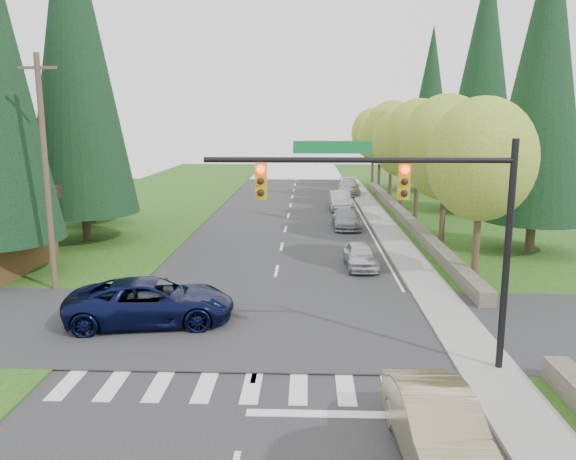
# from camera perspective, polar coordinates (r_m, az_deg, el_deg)

# --- Properties ---
(ground) EXTENTS (120.00, 120.00, 0.00)m
(ground) POSITION_cam_1_polar(r_m,az_deg,el_deg) (13.45, -5.15, -21.73)
(ground) COLOR #28282B
(ground) RESTS_ON ground
(grass_east) EXTENTS (14.00, 110.00, 0.06)m
(grass_east) POSITION_cam_1_polar(r_m,az_deg,el_deg) (34.04, 21.71, -2.07)
(grass_east) COLOR #164813
(grass_east) RESTS_ON ground
(grass_west) EXTENTS (14.00, 110.00, 0.06)m
(grass_west) POSITION_cam_1_polar(r_m,az_deg,el_deg) (35.18, -22.40, -1.71)
(grass_west) COLOR #164813
(grass_west) RESTS_ON ground
(cross_street) EXTENTS (120.00, 8.00, 0.10)m
(cross_street) POSITION_cam_1_polar(r_m,az_deg,el_deg) (20.60, -2.36, -9.65)
(cross_street) COLOR #28282B
(cross_street) RESTS_ON ground
(sidewalk_east) EXTENTS (1.80, 80.00, 0.13)m
(sidewalk_east) POSITION_cam_1_polar(r_m,az_deg,el_deg) (34.41, 10.99, -1.28)
(sidewalk_east) COLOR gray
(sidewalk_east) RESTS_ON ground
(curb_east) EXTENTS (0.20, 80.00, 0.13)m
(curb_east) POSITION_cam_1_polar(r_m,az_deg,el_deg) (34.29, 9.59, -1.28)
(curb_east) COLOR gray
(curb_east) RESTS_ON ground
(stone_wall_north) EXTENTS (0.70, 40.00, 0.70)m
(stone_wall_north) POSITION_cam_1_polar(r_m,az_deg,el_deg) (42.39, 11.63, 1.38)
(stone_wall_north) COLOR #4C4438
(stone_wall_north) RESTS_ON ground
(traffic_signal) EXTENTS (8.70, 0.37, 6.80)m
(traffic_signal) POSITION_cam_1_polar(r_m,az_deg,el_deg) (16.13, 12.20, 2.63)
(traffic_signal) COLOR black
(traffic_signal) RESTS_ON ground
(utility_pole) EXTENTS (1.60, 0.24, 10.00)m
(utility_pole) POSITION_cam_1_polar(r_m,az_deg,el_deg) (25.79, -23.38, 5.38)
(utility_pole) COLOR #473828
(utility_pole) RESTS_ON ground
(decid_tree_0) EXTENTS (4.80, 4.80, 8.37)m
(decid_tree_0) POSITION_cam_1_polar(r_m,az_deg,el_deg) (26.41, 19.08, 6.78)
(decid_tree_0) COLOR #38281C
(decid_tree_0) RESTS_ON ground
(decid_tree_1) EXTENTS (5.20, 5.20, 8.80)m
(decid_tree_1) POSITION_cam_1_polar(r_m,az_deg,el_deg) (33.18, 15.76, 8.06)
(decid_tree_1) COLOR #38281C
(decid_tree_1) RESTS_ON ground
(decid_tree_2) EXTENTS (5.00, 5.00, 8.82)m
(decid_tree_2) POSITION_cam_1_polar(r_m,az_deg,el_deg) (39.97, 13.13, 8.80)
(decid_tree_2) COLOR #38281C
(decid_tree_2) RESTS_ON ground
(decid_tree_3) EXTENTS (5.00, 5.00, 8.55)m
(decid_tree_3) POSITION_cam_1_polar(r_m,az_deg,el_deg) (46.88, 11.61, 8.82)
(decid_tree_3) COLOR #38281C
(decid_tree_3) RESTS_ON ground
(decid_tree_4) EXTENTS (5.40, 5.40, 9.18)m
(decid_tree_4) POSITION_cam_1_polar(r_m,az_deg,el_deg) (53.80, 10.51, 9.53)
(decid_tree_4) COLOR #38281C
(decid_tree_4) RESTS_ON ground
(decid_tree_5) EXTENTS (4.80, 4.80, 8.30)m
(decid_tree_5) POSITION_cam_1_polar(r_m,az_deg,el_deg) (60.72, 9.34, 9.22)
(decid_tree_5) COLOR #38281C
(decid_tree_5) RESTS_ON ground
(decid_tree_6) EXTENTS (5.20, 5.20, 8.86)m
(decid_tree_6) POSITION_cam_1_polar(r_m,az_deg,el_deg) (67.67, 8.69, 9.68)
(decid_tree_6) COLOR #38281C
(decid_tree_6) RESTS_ON ground
(conifer_w_c) EXTENTS (6.46, 6.46, 20.80)m
(conifer_w_c) POSITION_cam_1_polar(r_m,az_deg,el_deg) (36.09, -20.89, 16.71)
(conifer_w_c) COLOR #38281C
(conifer_w_c) RESTS_ON ground
(conifer_w_e) EXTENTS (5.78, 5.78, 18.80)m
(conifer_w_e) POSITION_cam_1_polar(r_m,az_deg,el_deg) (42.29, -20.16, 14.45)
(conifer_w_e) COLOR #38281C
(conifer_w_e) RESTS_ON ground
(conifer_e_a) EXTENTS (5.44, 5.44, 17.80)m
(conifer_e_a) POSITION_cam_1_polar(r_m,az_deg,el_deg) (33.71, 24.57, 14.33)
(conifer_e_a) COLOR #38281C
(conifer_e_a) RESTS_ON ground
(conifer_e_b) EXTENTS (6.12, 6.12, 19.80)m
(conifer_e_b) POSITION_cam_1_polar(r_m,az_deg,el_deg) (47.32, 19.24, 14.68)
(conifer_e_b) COLOR #38281C
(conifer_e_b) RESTS_ON ground
(conifer_e_c) EXTENTS (5.10, 5.10, 16.80)m
(conifer_e_c) POSITION_cam_1_polar(r_m,az_deg,el_deg) (60.55, 14.29, 12.58)
(conifer_e_c) COLOR #38281C
(conifer_e_c) RESTS_ON ground
(sedan_champagne) EXTENTS (1.90, 4.70, 1.52)m
(sedan_champagne) POSITION_cam_1_polar(r_m,az_deg,el_deg) (13.21, 15.00, -18.89)
(sedan_champagne) COLOR tan
(sedan_champagne) RESTS_ON ground
(suv_navy) EXTENTS (6.32, 3.64, 1.66)m
(suv_navy) POSITION_cam_1_polar(r_m,az_deg,el_deg) (21.10, -13.72, -7.08)
(suv_navy) COLOR black
(suv_navy) RESTS_ON ground
(parked_car_a) EXTENTS (1.65, 3.82, 1.28)m
(parked_car_a) POSITION_cam_1_polar(r_m,az_deg,el_deg) (28.45, 7.39, -2.55)
(parked_car_a) COLOR silver
(parked_car_a) RESTS_ON ground
(parked_car_b) EXTENTS (1.88, 4.53, 1.31)m
(parked_car_b) POSITION_cam_1_polar(r_m,az_deg,el_deg) (38.94, 5.96, 1.16)
(parked_car_b) COLOR gray
(parked_car_b) RESTS_ON ground
(parked_car_c) EXTENTS (1.76, 4.74, 1.55)m
(parked_car_c) POSITION_cam_1_polar(r_m,az_deg,el_deg) (46.62, 5.33, 2.95)
(parked_car_c) COLOR #ABABB0
(parked_car_c) RESTS_ON ground
(parked_car_d) EXTENTS (1.72, 4.09, 1.38)m
(parked_car_d) POSITION_cam_1_polar(r_m,az_deg,el_deg) (49.28, 5.26, 3.28)
(parked_car_d) COLOR silver
(parked_car_d) RESTS_ON ground
(parked_car_e) EXTENTS (2.33, 5.35, 1.53)m
(parked_car_e) POSITION_cam_1_polar(r_m,az_deg,el_deg) (56.47, 6.19, 4.32)
(parked_car_e) COLOR #A9A8AD
(parked_car_e) RESTS_ON ground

